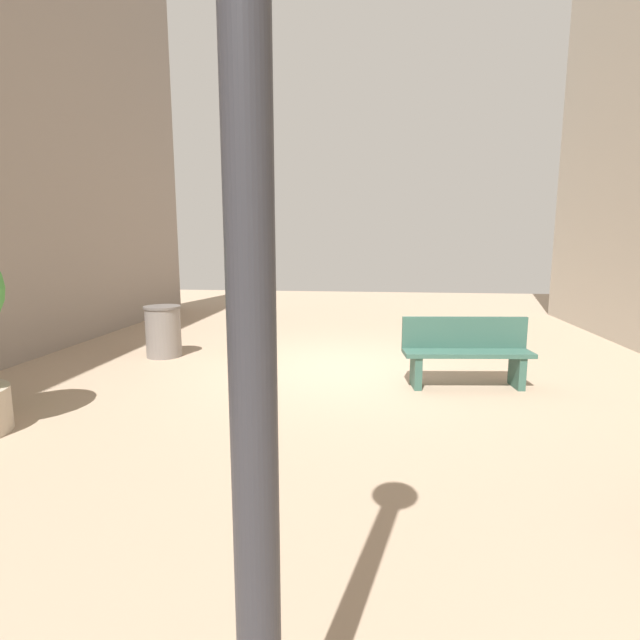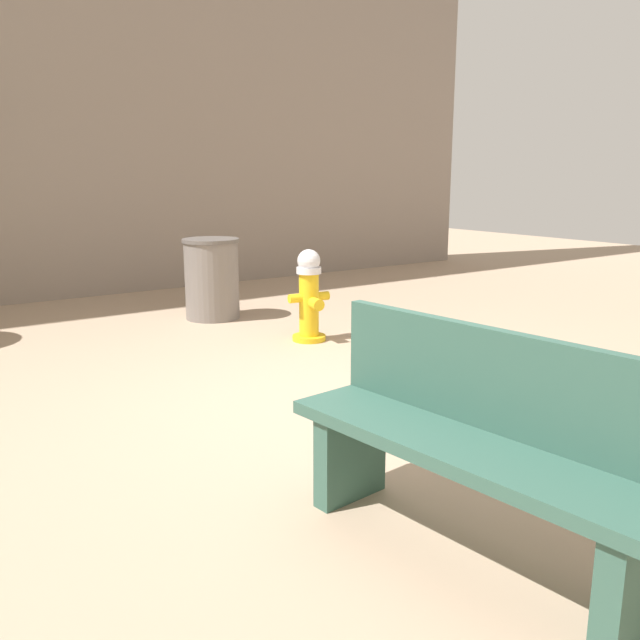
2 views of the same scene
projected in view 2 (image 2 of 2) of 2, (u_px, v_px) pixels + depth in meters
The scene contains 4 objects.
ground_plane at pixel (353, 403), 4.66m from camera, with size 23.40×23.40×0.00m, color tan.
fire_hydrant at pixel (309, 295), 6.32m from camera, with size 0.39×0.42×0.88m.
bench_near at pixel (479, 441), 2.73m from camera, with size 1.77×0.62×0.95m.
trash_bin at pixel (212, 279), 7.31m from camera, with size 0.62×0.62×0.89m.
Camera 2 is at (-3.49, 2.73, 1.58)m, focal length 37.24 mm.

